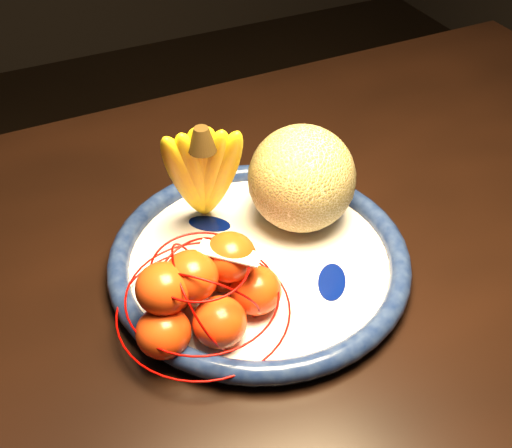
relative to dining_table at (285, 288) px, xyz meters
name	(u,v)px	position (x,y,z in m)	size (l,w,h in m)	color
dining_table	(285,288)	(0.00, 0.00, 0.00)	(1.57, 0.95, 0.78)	black
fruit_bowl	(259,259)	(-0.05, -0.02, 0.10)	(0.40, 0.40, 0.03)	white
cantaloupe	(302,179)	(0.03, 0.03, 0.17)	(0.15, 0.15, 0.15)	olive
banana_bunch	(203,170)	(-0.09, 0.07, 0.20)	(0.13, 0.13, 0.21)	yellow
mandarin_bag	(203,291)	(-0.15, -0.08, 0.14)	(0.21, 0.21, 0.13)	#EA4217
price_tag	(230,253)	(-0.12, -0.08, 0.19)	(0.07, 0.03, 0.00)	white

